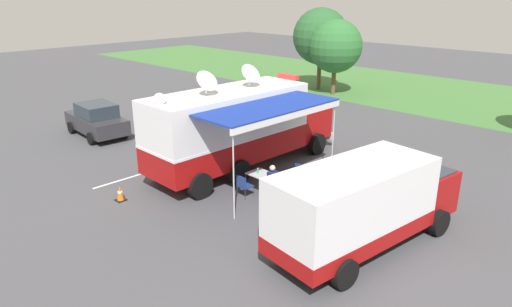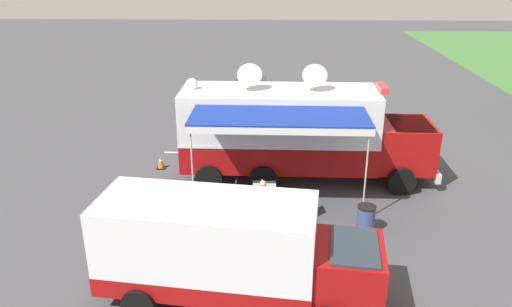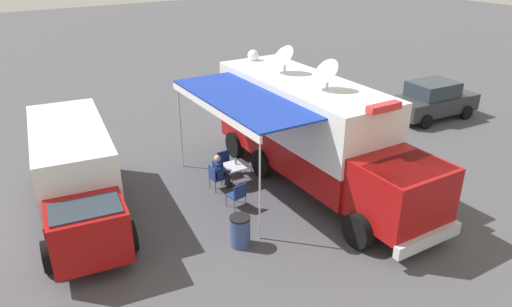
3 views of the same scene
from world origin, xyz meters
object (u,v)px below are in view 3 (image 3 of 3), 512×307
folding_table (236,166)px  seated_responder (220,171)px  water_bottle (236,161)px  car_behind_truck (433,100)px  trash_bin (240,231)px  folding_chair_at_table (215,176)px  command_truck (313,130)px  folding_chair_spare_by_truck (238,194)px  folding_chair_beside_table (225,162)px  traffic_cone (249,123)px  support_truck (75,175)px

folding_table → seated_responder: seated_responder is taller
water_bottle → car_behind_truck: bearing=-175.6°
trash_bin → car_behind_truck: size_ratio=0.21×
folding_chair_at_table → car_behind_truck: car_behind_truck is taller
seated_responder → command_truck: bearing=156.0°
trash_bin → folding_chair_spare_by_truck: bearing=-118.0°
folding_chair_spare_by_truck → seated_responder: bearing=-96.3°
water_bottle → folding_chair_beside_table: size_ratio=0.26×
seated_responder → folding_chair_spare_by_truck: bearing=83.7°
command_truck → trash_bin: 4.66m
folding_chair_at_table → seated_responder: seated_responder is taller
folding_chair_spare_by_truck → trash_bin: size_ratio=0.96×
folding_chair_beside_table → car_behind_truck: bearing=-179.6°
water_bottle → folding_chair_spare_by_truck: size_ratio=0.26×
folding_chair_at_table → seated_responder: (-0.19, 0.00, 0.14)m
folding_chair_beside_table → trash_bin: size_ratio=0.96×
seated_responder → traffic_cone: 5.58m
command_truck → car_behind_truck: bearing=-166.1°
traffic_cone → car_behind_truck: car_behind_truck is taller
folding_chair_beside_table → trash_bin: trash_bin is taller
folding_chair_spare_by_truck → car_behind_truck: size_ratio=0.20×
folding_chair_beside_table → water_bottle: bearing=90.6°
folding_chair_at_table → seated_responder: bearing=179.3°
folding_table → folding_chair_beside_table: 0.86m
water_bottle → support_truck: bearing=-8.0°
car_behind_truck → seated_responder: bearing=4.4°
water_bottle → folding_chair_beside_table: 0.83m
folding_table → command_truck: bearing=151.1°
folding_chair_at_table → folding_chair_spare_by_truck: (-0.03, 1.46, 0.00)m
command_truck → support_truck: 7.62m
folding_table → car_behind_truck: size_ratio=0.19×
folding_chair_spare_by_truck → car_behind_truck: bearing=-168.8°
trash_bin → car_behind_truck: (-12.81, -4.12, 0.42)m
water_bottle → trash_bin: bearing=62.2°
folding_chair_spare_by_truck → support_truck: (4.29, -2.21, 0.87)m
trash_bin → command_truck: bearing=-154.0°
water_bottle → trash_bin: water_bottle is taller
support_truck → water_bottle: bearing=172.0°
folding_table → folding_chair_spare_by_truck: 1.63m
command_truck → water_bottle: 2.84m
folding_chair_at_table → support_truck: support_truck is taller
command_truck → folding_chair_at_table: bearing=-22.7°
folding_table → folding_chair_at_table: (0.80, -0.03, -0.16)m
folding_chair_spare_by_truck → support_truck: 4.90m
car_behind_truck → support_truck: bearing=0.5°
folding_table → traffic_cone: (-3.04, -4.23, -0.39)m
folding_chair_beside_table → car_behind_truck: car_behind_truck is taller
seated_responder → folding_chair_at_table: bearing=-0.7°
support_truck → folding_chair_spare_by_truck: bearing=152.7°
traffic_cone → support_truck: bearing=23.1°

